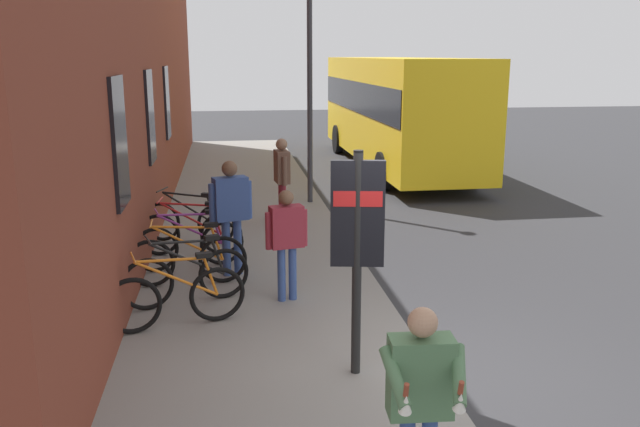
{
  "coord_description": "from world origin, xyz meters",
  "views": [
    {
      "loc": [
        -6.29,
        2.18,
        3.44
      ],
      "look_at": [
        2.17,
        0.97,
        1.38
      ],
      "focal_mm": 36.99,
      "sensor_mm": 36.0,
      "label": 1
    }
  ],
  "objects": [
    {
      "name": "ground",
      "position": [
        6.0,
        -1.0,
        0.0
      ],
      "size": [
        60.0,
        60.0,
        0.0
      ],
      "primitive_type": "plane",
      "color": "#2D2D30"
    },
    {
      "name": "sidewalk_pavement",
      "position": [
        8.0,
        1.75,
        0.06
      ],
      "size": [
        24.0,
        3.5,
        0.12
      ],
      "primitive_type": "cube",
      "color": "gray",
      "rests_on": "ground"
    },
    {
      "name": "station_facade",
      "position": [
        8.99,
        3.8,
        3.74
      ],
      "size": [
        22.0,
        0.65,
        7.5
      ],
      "color": "brown",
      "rests_on": "ground"
    },
    {
      "name": "bicycle_far_end",
      "position": [
        1.58,
        2.86,
        0.51
      ],
      "size": [
        0.6,
        1.73,
        0.97
      ],
      "color": "black",
      "rests_on": "sidewalk_pavement"
    },
    {
      "name": "bicycle_end_of_row",
      "position": [
        2.37,
        2.77,
        0.51
      ],
      "size": [
        0.65,
        1.71,
        0.97
      ],
      "color": "black",
      "rests_on": "sidewalk_pavement"
    },
    {
      "name": "bicycle_mid_rack",
      "position": [
        3.15,
        2.81,
        0.51
      ],
      "size": [
        0.48,
        1.77,
        0.97
      ],
      "color": "black",
      "rests_on": "sidewalk_pavement"
    },
    {
      "name": "bicycle_leaning_wall",
      "position": [
        3.94,
        2.81,
        0.51
      ],
      "size": [
        0.56,
        1.74,
        0.97
      ],
      "color": "black",
      "rests_on": "sidewalk_pavement"
    },
    {
      "name": "bicycle_by_door",
      "position": [
        4.65,
        2.83,
        0.51
      ],
      "size": [
        0.48,
        1.77,
        0.97
      ],
      "color": "black",
      "rests_on": "sidewalk_pavement"
    },
    {
      "name": "bicycle_nearest_sign",
      "position": [
        5.45,
        2.9,
        0.51
      ],
      "size": [
        0.7,
        1.69,
        0.97
      ],
      "color": "black",
      "rests_on": "sidewalk_pavement"
    },
    {
      "name": "transit_info_sign",
      "position": [
        0.08,
        0.89,
        1.72
      ],
      "size": [
        0.17,
        0.56,
        2.4
      ],
      "color": "black",
      "rests_on": "sidewalk_pavement"
    },
    {
      "name": "city_bus",
      "position": [
        13.57,
        -3.0,
        1.92
      ],
      "size": [
        10.52,
        2.71,
        3.35
      ],
      "color": "yellow",
      "rests_on": "ground"
    },
    {
      "name": "pedestrian_by_facade",
      "position": [
        2.32,
        1.41,
        1.07
      ],
      "size": [
        0.31,
        0.59,
        1.56
      ],
      "color": "#334C8C",
      "rests_on": "sidewalk_pavement"
    },
    {
      "name": "pedestrian_crossing_street",
      "position": [
        3.53,
        2.15,
        1.21
      ],
      "size": [
        0.39,
        0.65,
        1.78
      ],
      "color": "#334C8C",
      "rests_on": "sidewalk_pavement"
    },
    {
      "name": "pedestrian_near_bus",
      "position": [
        6.57,
        1.11,
        1.17
      ],
      "size": [
        0.65,
        0.3,
        1.72
      ],
      "color": "maroon",
      "rests_on": "sidewalk_pavement"
    },
    {
      "name": "tourist_with_hotdogs",
      "position": [
        -2.17,
        0.87,
        1.12
      ],
      "size": [
        0.57,
        0.62,
        1.61
      ],
      "color": "#334C8C",
      "rests_on": "sidewalk_pavement"
    },
    {
      "name": "street_lamp",
      "position": [
        8.52,
        0.3,
        3.44
      ],
      "size": [
        0.28,
        0.28,
        5.67
      ],
      "color": "#333338",
      "rests_on": "sidewalk_pavement"
    }
  ]
}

